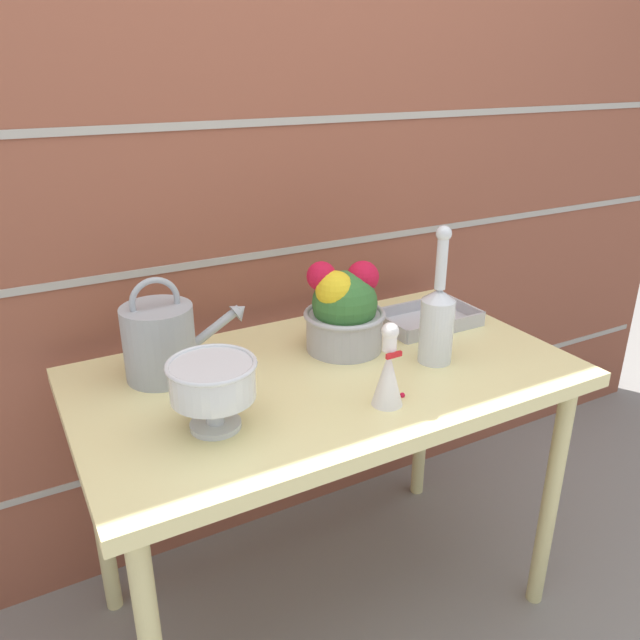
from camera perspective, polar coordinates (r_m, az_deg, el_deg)
ground_plane at (r=1.96m, az=0.52°, el=-24.32°), size 12.00×12.00×0.00m
brick_wall at (r=1.78m, az=-6.67°, el=11.77°), size 3.60×0.08×2.20m
patio_table at (r=1.54m, az=0.61°, el=-7.21°), size 1.18×0.68×0.74m
watering_can at (r=1.49m, az=-14.32°, el=-1.80°), size 0.31×0.17×0.25m
crystal_pedestal_bowl at (r=1.25m, az=-9.80°, el=-5.66°), size 0.18×0.18×0.15m
flower_planter at (r=1.58m, az=2.19°, el=0.91°), size 0.21×0.21×0.24m
glass_decanter at (r=1.53m, az=10.67°, el=0.10°), size 0.08×0.08×0.34m
figurine_vase at (r=1.34m, az=6.26°, el=-4.74°), size 0.07×0.07×0.19m
wire_tray at (r=1.79m, az=9.81°, el=-0.04°), size 0.27×0.18×0.04m
fallen_petal at (r=1.40m, az=7.54°, el=-6.83°), size 0.01×0.01×0.01m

